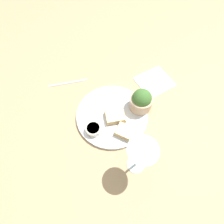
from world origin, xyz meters
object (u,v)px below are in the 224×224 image
at_px(fork, 68,83).
at_px(cheese_toast_near, 115,116).
at_px(sauce_ramekin, 93,129).
at_px(napkin, 155,81).
at_px(wine_glass, 141,155).
at_px(cheese_toast_far, 126,132).
at_px(salad_bowl, 141,100).

bearing_deg(fork, cheese_toast_near, -13.73).
height_order(sauce_ramekin, cheese_toast_near, same).
distance_m(sauce_ramekin, napkin, 0.38).
distance_m(wine_glass, fork, 0.51).
relative_size(sauce_ramekin, fork, 0.42).
distance_m(cheese_toast_near, cheese_toast_far, 0.08).
distance_m(sauce_ramekin, cheese_toast_near, 0.10).
distance_m(wine_glass, napkin, 0.43).
bearing_deg(cheese_toast_far, sauce_ramekin, -158.65).
distance_m(salad_bowl, fork, 0.37).
bearing_deg(wine_glass, napkin, 100.60).
distance_m(cheese_toast_far, wine_glass, 0.16).
distance_m(salad_bowl, napkin, 0.18).
height_order(sauce_ramekin, wine_glass, wine_glass).
height_order(wine_glass, napkin, wine_glass).
distance_m(salad_bowl, cheese_toast_near, 0.13).
xyz_separation_m(cheese_toast_near, napkin, (0.08, 0.27, -0.02)).
relative_size(wine_glass, fork, 1.23).
height_order(salad_bowl, napkin, salad_bowl).
bearing_deg(cheese_toast_near, napkin, 73.74).
bearing_deg(napkin, wine_glass, -79.40).
bearing_deg(wine_glass, sauce_ramekin, 168.14).
height_order(wine_glass, fork, wine_glass).
xyz_separation_m(cheese_toast_far, napkin, (0.01, 0.31, -0.02)).
relative_size(salad_bowl, cheese_toast_far, 1.19).
relative_size(sauce_ramekin, napkin, 0.29).
relative_size(cheese_toast_near, napkin, 0.48).
xyz_separation_m(salad_bowl, wine_glass, (0.08, -0.23, 0.07)).
bearing_deg(sauce_ramekin, cheese_toast_near, 60.54).
bearing_deg(salad_bowl, napkin, 87.16).
xyz_separation_m(salad_bowl, cheese_toast_far, (0.00, -0.14, -0.03)).
bearing_deg(sauce_ramekin, fork, 145.98).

